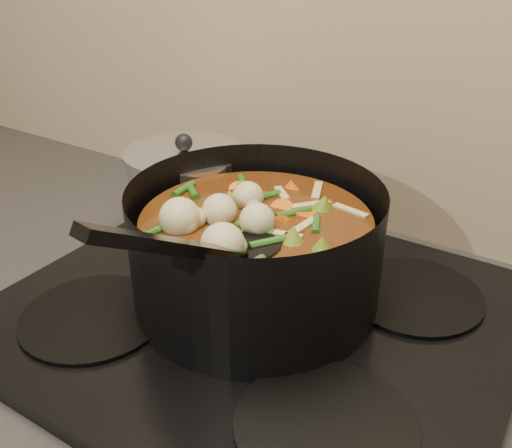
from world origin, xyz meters
The scene contains 3 objects.
stovetop centered at (0.00, 1.93, 0.92)m, with size 0.62×0.54×0.03m.
stockpot centered at (-0.01, 1.95, 1.00)m, with size 0.40×0.47×0.23m.
saucepan centered at (-0.22, 2.06, 0.99)m, with size 0.19×0.19×0.15m.
Camera 1 is at (0.32, 1.43, 1.37)m, focal length 40.00 mm.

